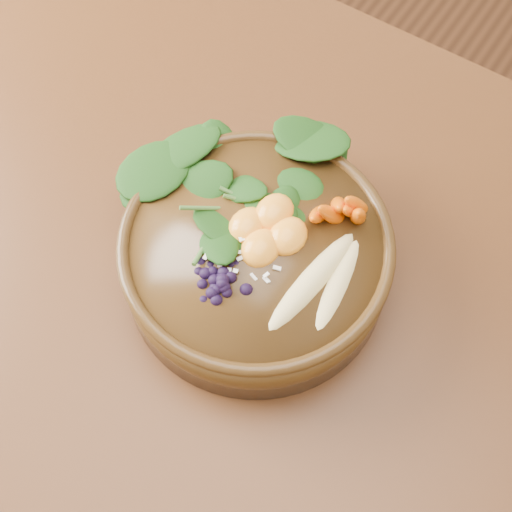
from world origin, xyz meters
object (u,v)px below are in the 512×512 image
stoneware_bowl (256,260)px  mandarin_cluster (268,223)px  blueberry_pile (222,277)px  dining_table (221,253)px  carrot_cluster (343,195)px  kale_heap (255,171)px  banana_halves (326,276)px

stoneware_bowl → mandarin_cluster: 0.07m
blueberry_pile → stoneware_bowl: bearing=90.0°
dining_table → mandarin_cluster: 0.22m
carrot_cluster → blueberry_pile: bearing=-109.5°
dining_table → blueberry_pile: (0.09, -0.11, 0.20)m
blueberry_pile → kale_heap: bearing=109.0°
blueberry_pile → dining_table: bearing=129.2°
carrot_cluster → banana_halves: size_ratio=0.49×
stoneware_bowl → carrot_cluster: bearing=53.5°
stoneware_bowl → blueberry_pile: blueberry_pile is taller
banana_halves → dining_table: bearing=169.9°
stoneware_bowl → mandarin_cluster: size_ratio=3.15×
kale_heap → blueberry_pile: kale_heap is taller
mandarin_cluster → kale_heap: bearing=135.4°
dining_table → mandarin_cluster: mandarin_cluster is taller
stoneware_bowl → kale_heap: (-0.05, 0.07, 0.07)m
dining_table → blueberry_pile: blueberry_pile is taller
banana_halves → mandarin_cluster: mandarin_cluster is taller
dining_table → blueberry_pile: 0.25m
dining_table → stoneware_bowl: bearing=-25.1°
kale_heap → banana_halves: 0.16m
carrot_cluster → mandarin_cluster: size_ratio=0.87×
banana_halves → blueberry_pile: size_ratio=1.22×
carrot_cluster → mandarin_cluster: (-0.06, -0.07, -0.03)m
dining_table → mandarin_cluster: bearing=-13.2°
blueberry_pile → carrot_cluster: bearing=67.6°
mandarin_cluster → blueberry_pile: size_ratio=0.69×
dining_table → stoneware_bowl: (0.09, -0.04, 0.14)m
stoneware_bowl → banana_halves: 0.11m
mandarin_cluster → blueberry_pile: bearing=-92.1°
stoneware_bowl → kale_heap: bearing=124.1°
dining_table → carrot_cluster: size_ratio=17.54×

